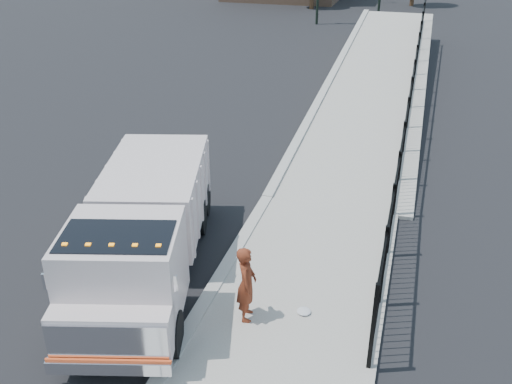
# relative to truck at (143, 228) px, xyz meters

# --- Properties ---
(ground) EXTENTS (120.00, 120.00, 0.00)m
(ground) POSITION_rel_truck_xyz_m (1.60, 0.48, -1.34)
(ground) COLOR black
(ground) RESTS_ON ground
(sidewalk) EXTENTS (3.55, 12.00, 0.12)m
(sidewalk) POSITION_rel_truck_xyz_m (3.53, -1.52, -1.28)
(sidewalk) COLOR #9E998E
(sidewalk) RESTS_ON ground
(curb) EXTENTS (0.30, 12.00, 0.16)m
(curb) POSITION_rel_truck_xyz_m (1.60, -1.52, -1.26)
(curb) COLOR #ADAAA3
(curb) RESTS_ON ground
(ramp) EXTENTS (3.95, 24.06, 3.19)m
(ramp) POSITION_rel_truck_xyz_m (3.73, 16.48, -1.34)
(ramp) COLOR #9E998E
(ramp) RESTS_ON ground
(iron_fence) EXTENTS (0.10, 28.00, 1.80)m
(iron_fence) POSITION_rel_truck_xyz_m (5.15, 12.48, -0.44)
(iron_fence) COLOR black
(iron_fence) RESTS_ON ground
(truck) EXTENTS (3.91, 7.27, 2.38)m
(truck) POSITION_rel_truck_xyz_m (0.00, 0.00, 0.00)
(truck) COLOR black
(truck) RESTS_ON ground
(worker) EXTENTS (0.51, 0.67, 1.64)m
(worker) POSITION_rel_truck_xyz_m (2.60, -0.79, -0.40)
(worker) COLOR maroon
(worker) RESTS_ON sidewalk
(debris) EXTENTS (0.30, 0.30, 0.07)m
(debris) POSITION_rel_truck_xyz_m (3.70, -0.34, -1.18)
(debris) COLOR silver
(debris) RESTS_ON sidewalk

